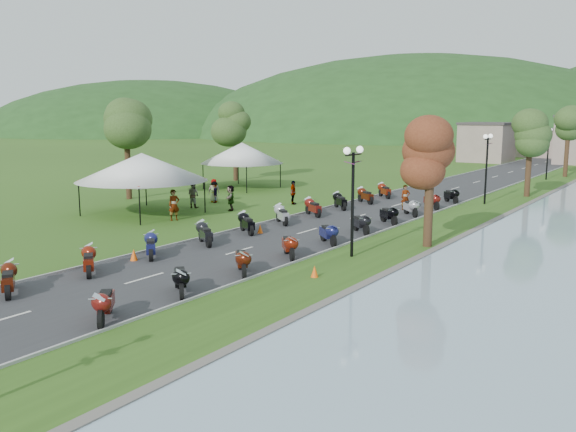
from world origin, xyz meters
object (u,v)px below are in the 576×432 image
Objects in this scene: vendor_tent_main at (143,184)px; pedestrian_c at (215,203)px; pedestrian_b at (194,208)px; pedestrian_a at (174,220)px.

vendor_tent_main reaches higher than pedestrian_c.
vendor_tent_main is at bearing 77.51° from pedestrian_b.
vendor_tent_main reaches higher than pedestrian_b.
pedestrian_b reaches higher than pedestrian_c.
pedestrian_b is (-2.62, 4.48, 0.00)m from pedestrian_a.
vendor_tent_main is 2.93× the size of pedestrian_a.
pedestrian_a is 5.19m from pedestrian_b.
pedestrian_a is 1.07× the size of pedestrian_b.
pedestrian_c is (-2.92, 7.03, 0.00)m from pedestrian_a.
vendor_tent_main reaches higher than pedestrian_a.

